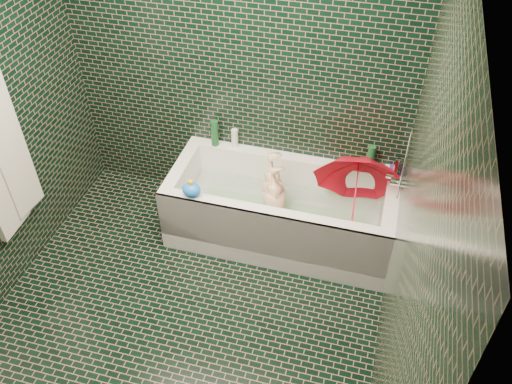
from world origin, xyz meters
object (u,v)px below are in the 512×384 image
(bathtub, at_px, (280,217))
(bath_toy, at_px, (191,190))
(rubber_duck, at_px, (354,163))
(child, at_px, (277,208))
(umbrella, at_px, (355,193))

(bathtub, relative_size, bath_toy, 10.62)
(rubber_duck, bearing_deg, bath_toy, -154.21)
(bathtub, height_order, child, bathtub)
(bath_toy, bearing_deg, rubber_duck, 45.64)
(umbrella, bearing_deg, rubber_duck, 101.09)
(bath_toy, bearing_deg, bathtub, 41.97)
(umbrella, xyz_separation_m, bath_toy, (-1.13, -0.35, 0.06))
(umbrella, distance_m, bath_toy, 1.18)
(rubber_duck, distance_m, bath_toy, 1.25)
(child, distance_m, umbrella, 0.61)
(bathtub, bearing_deg, rubber_duck, 34.82)
(bath_toy, bearing_deg, umbrella, 31.98)
(bathtub, relative_size, rubber_duck, 15.90)
(child, relative_size, umbrella, 1.45)
(child, relative_size, bath_toy, 5.63)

